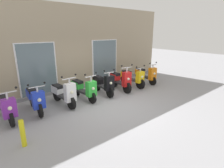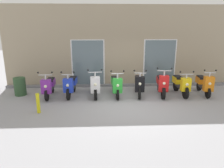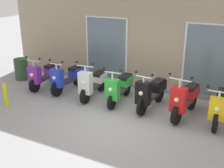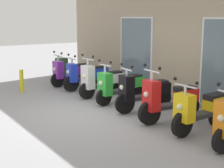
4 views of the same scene
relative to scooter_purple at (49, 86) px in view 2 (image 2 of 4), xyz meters
The scene contains 12 objects.
ground_plane 3.56m from the scooter_purple, 19.39° to the right, with size 40.00×40.00×0.00m, color #939399.
storefront_facade 4.00m from the scooter_purple, 27.32° to the left, with size 11.53×0.50×3.90m.
scooter_purple is the anchor object (origin of this frame).
scooter_blue 0.91m from the scooter_purple, ahead, with size 0.57×1.63×1.18m.
scooter_white 1.93m from the scooter_purple, ahead, with size 0.61×1.60×1.28m.
scooter_green 2.83m from the scooter_purple, ahead, with size 0.57×1.61×1.22m.
scooter_black 3.82m from the scooter_purple, ahead, with size 0.55×1.62×1.22m.
scooter_red 4.79m from the scooter_purple, ahead, with size 0.62×1.62×1.32m.
scooter_yellow 5.66m from the scooter_purple, ahead, with size 0.62×1.61×1.16m.
scooter_orange 6.68m from the scooter_purple, ahead, with size 0.54×1.55×1.21m.
curb_bollard 1.74m from the scooter_purple, 88.82° to the right, with size 0.12×0.12×0.70m, color yellow.
trash_bin 1.35m from the scooter_purple, 167.52° to the left, with size 0.49×0.49×0.78m, color #2D4C2D.
Camera 2 is at (-1.08, -7.44, 2.87)m, focal length 33.69 mm.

